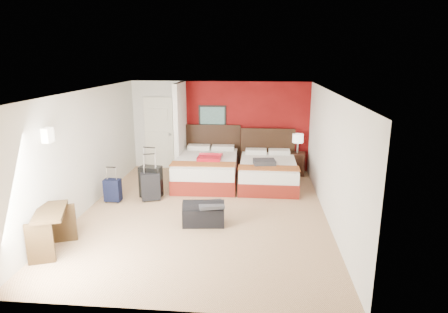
# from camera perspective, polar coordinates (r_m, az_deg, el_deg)

# --- Properties ---
(ground) EXTENTS (6.50, 6.50, 0.00)m
(ground) POSITION_cam_1_polar(r_m,az_deg,el_deg) (8.15, -2.94, -8.20)
(ground) COLOR tan
(ground) RESTS_ON ground
(room_walls) EXTENTS (5.02, 6.52, 2.50)m
(room_walls) POSITION_cam_1_polar(r_m,az_deg,el_deg) (9.39, -10.34, 2.71)
(room_walls) COLOR silver
(room_walls) RESTS_ON ground
(red_accent_panel) EXTENTS (3.50, 0.04, 2.50)m
(red_accent_panel) POSITION_cam_1_polar(r_m,az_deg,el_deg) (10.83, 3.32, 4.47)
(red_accent_panel) COLOR maroon
(red_accent_panel) RESTS_ON ground
(partition_wall) EXTENTS (0.12, 1.20, 2.50)m
(partition_wall) POSITION_cam_1_polar(r_m,az_deg,el_deg) (10.43, -6.47, 4.01)
(partition_wall) COLOR silver
(partition_wall) RESTS_ON ground
(entry_door) EXTENTS (0.82, 0.06, 2.05)m
(entry_door) POSITION_cam_1_polar(r_m,az_deg,el_deg) (11.21, -9.60, 3.46)
(entry_door) COLOR silver
(entry_door) RESTS_ON ground
(bed_left) EXTENTS (1.59, 2.23, 0.66)m
(bed_left) POSITION_cam_1_polar(r_m,az_deg,el_deg) (9.90, -2.56, -1.99)
(bed_left) COLOR white
(bed_left) RESTS_ON ground
(bed_right) EXTENTS (1.42, 2.02, 0.61)m
(bed_right) POSITION_cam_1_polar(r_m,az_deg,el_deg) (9.76, 6.52, -2.47)
(bed_right) COLOR white
(bed_right) RESTS_ON ground
(red_suitcase_open) EXTENTS (0.57, 0.79, 0.10)m
(red_suitcase_open) POSITION_cam_1_polar(r_m,az_deg,el_deg) (9.69, -2.08, -0.03)
(red_suitcase_open) COLOR #B10F1E
(red_suitcase_open) RESTS_ON bed_left
(jacket_bundle) EXTENTS (0.57, 0.48, 0.12)m
(jacket_bundle) POSITION_cam_1_polar(r_m,az_deg,el_deg) (9.37, 6.01, -0.86)
(jacket_bundle) COLOR #37383C
(jacket_bundle) RESTS_ON bed_right
(nightstand) EXTENTS (0.49, 0.49, 0.61)m
(nightstand) POSITION_cam_1_polar(r_m,az_deg,el_deg) (10.74, 10.75, -1.04)
(nightstand) COLOR black
(nightstand) RESTS_ON ground
(table_lamp) EXTENTS (0.37, 0.37, 0.52)m
(table_lamp) POSITION_cam_1_polar(r_m,az_deg,el_deg) (10.61, 10.89, 1.90)
(table_lamp) COLOR silver
(table_lamp) RESTS_ON nightstand
(suitcase_black) EXTENTS (0.52, 0.38, 0.71)m
(suitcase_black) POSITION_cam_1_polar(r_m,az_deg,el_deg) (8.96, -10.79, -3.85)
(suitcase_black) COLOR black
(suitcase_black) RESTS_ON ground
(suitcase_charcoal) EXTENTS (0.48, 0.38, 0.61)m
(suitcase_charcoal) POSITION_cam_1_polar(r_m,az_deg,el_deg) (8.81, -10.85, -4.53)
(suitcase_charcoal) COLOR black
(suitcase_charcoal) RESTS_ON ground
(suitcase_navy) EXTENTS (0.37, 0.23, 0.50)m
(suitcase_navy) POSITION_cam_1_polar(r_m,az_deg,el_deg) (8.94, -16.19, -4.98)
(suitcase_navy) COLOR black
(suitcase_navy) RESTS_ON ground
(duffel_bag) EXTENTS (0.83, 0.50, 0.40)m
(duffel_bag) POSITION_cam_1_polar(r_m,az_deg,el_deg) (7.50, -3.05, -8.61)
(duffel_bag) COLOR black
(duffel_bag) RESTS_ON ground
(jacket_draped) EXTENTS (0.56, 0.51, 0.06)m
(jacket_draped) POSITION_cam_1_polar(r_m,az_deg,el_deg) (7.34, -1.96, -7.15)
(jacket_draped) COLOR #36363B
(jacket_draped) RESTS_ON duffel_bag
(desk) EXTENTS (0.73, 0.99, 0.75)m
(desk) POSITION_cam_1_polar(r_m,az_deg,el_deg) (7.03, -24.12, -10.09)
(desk) COLOR #332111
(desk) RESTS_ON ground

